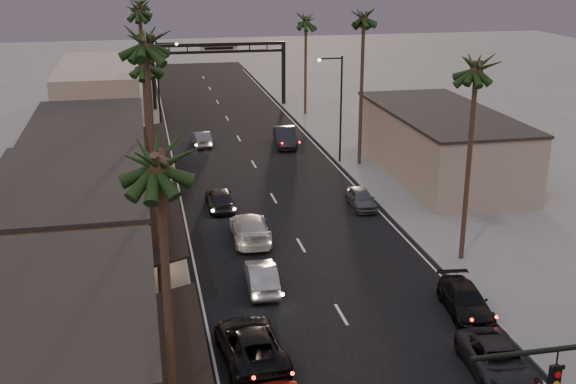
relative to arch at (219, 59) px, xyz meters
name	(u,v)px	position (x,y,z in m)	size (l,w,h in m)	color
ground	(266,186)	(0.00, -30.00, -5.53)	(200.00, 200.00, 0.00)	slate
road	(256,168)	(0.00, -25.00, -5.53)	(14.00, 120.00, 0.02)	black
sidewalk_left	(138,151)	(-9.50, -18.00, -5.47)	(5.00, 92.00, 0.12)	slate
sidewalk_right	(343,141)	(9.50, -18.00, -5.47)	(5.00, 92.00, 0.12)	slate
storefront_near	(44,373)	(-13.00, -58.00, -2.78)	(8.00, 12.00, 5.50)	#BFB392
storefront_mid	(73,231)	(-13.00, -44.00, -2.78)	(8.00, 14.00, 5.50)	gray
storefront_far	(89,157)	(-13.00, -28.00, -3.03)	(8.00, 16.00, 5.00)	#BFB392
storefront_dist	(100,93)	(-13.00, -5.00, -2.53)	(8.00, 20.00, 6.00)	gray
building_right	(441,145)	(14.00, -30.00, -3.03)	(8.00, 18.00, 5.00)	gray
arch	(219,59)	(0.00, 0.00, 0.00)	(15.20, 0.40, 7.27)	black
streetlight_right	(338,101)	(6.92, -25.00, -0.20)	(2.13, 0.30, 9.00)	black
streetlight_left	(161,80)	(-6.92, -12.00, -0.20)	(2.13, 0.30, 9.00)	black
palm_la	(159,152)	(-8.60, -61.00, 5.91)	(3.20, 3.20, 13.20)	#38281C
palm_lb	(146,36)	(-8.60, -48.00, 7.85)	(3.20, 3.20, 15.20)	#38281C
palm_lc	(144,58)	(-8.60, -34.00, 4.94)	(3.20, 3.20, 12.20)	#38281C
palm_ld	(139,6)	(-8.60, -15.00, 6.88)	(3.20, 3.20, 14.20)	#38281C
palm_ra	(477,62)	(8.60, -46.00, 5.91)	(3.20, 3.20, 13.20)	#38281C
palm_rb	(364,13)	(8.60, -26.00, 6.88)	(3.20, 3.20, 14.20)	#38281C
palm_rc	(306,17)	(8.60, -6.00, 4.94)	(3.20, 3.20, 12.20)	#38281C
palm_far	(140,1)	(-8.30, 8.00, 5.91)	(3.20, 3.20, 13.20)	#38281C
oncoming_pickup	(251,344)	(-5.00, -54.15, -4.77)	(2.55, 5.52, 1.53)	black
oncoming_silver	(262,277)	(-3.34, -47.39, -4.82)	(1.50, 4.31, 1.42)	gray
oncoming_white	(250,228)	(-2.89, -40.52, -4.74)	(2.22, 5.47, 1.59)	#B8B8B8
oncoming_dgrey	(220,198)	(-4.05, -34.34, -4.79)	(1.76, 4.39, 1.49)	black
oncoming_grey_far	(201,139)	(-3.74, -16.96, -4.86)	(1.43, 4.09, 1.35)	#545459
curbside_near	(498,362)	(4.93, -57.56, -4.83)	(2.34, 5.07, 1.41)	black
curbside_black	(465,301)	(6.01, -52.06, -4.86)	(1.90, 4.67, 1.35)	black
curbside_grey	(361,198)	(5.61, -36.18, -4.86)	(1.58, 3.94, 1.34)	#4A494E
curbside_far	(285,137)	(3.76, -18.69, -4.67)	(1.82, 5.22, 1.72)	black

